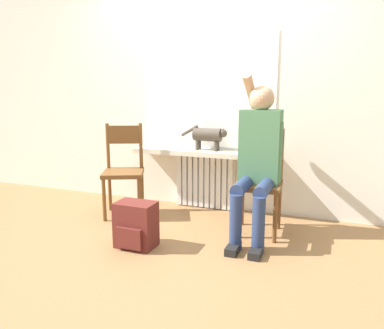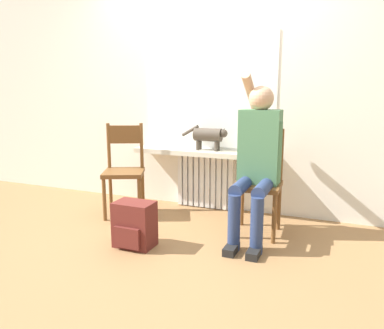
{
  "view_description": "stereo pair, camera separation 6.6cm",
  "coord_description": "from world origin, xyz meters",
  "px_view_note": "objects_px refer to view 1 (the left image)",
  "views": [
    {
      "loc": [
        1.28,
        -2.53,
        1.24
      ],
      "look_at": [
        0.0,
        0.76,
        0.54
      ],
      "focal_mm": 35.0,
      "sensor_mm": 36.0,
      "label": 1
    },
    {
      "loc": [
        1.34,
        -2.5,
        1.24
      ],
      "look_at": [
        0.0,
        0.76,
        0.54
      ],
      "focal_mm": 35.0,
      "sensor_mm": 36.0,
      "label": 2
    }
  ],
  "objects_px": {
    "chair_left": "(124,169)",
    "cat": "(208,135)",
    "person": "(258,155)",
    "backpack": "(136,225)",
    "chair_right": "(259,180)"
  },
  "relations": [
    {
      "from": "chair_left",
      "to": "cat",
      "type": "bearing_deg",
      "value": 5.11
    },
    {
      "from": "person",
      "to": "backpack",
      "type": "relative_size",
      "value": 3.81
    },
    {
      "from": "backpack",
      "to": "person",
      "type": "bearing_deg",
      "value": 34.17
    },
    {
      "from": "person",
      "to": "chair_right",
      "type": "bearing_deg",
      "value": 91.62
    },
    {
      "from": "chair_left",
      "to": "backpack",
      "type": "distance_m",
      "value": 0.91
    },
    {
      "from": "chair_left",
      "to": "chair_right",
      "type": "xyz_separation_m",
      "value": [
        1.37,
        0.0,
        0.0
      ]
    },
    {
      "from": "backpack",
      "to": "chair_left",
      "type": "bearing_deg",
      "value": 127.21
    },
    {
      "from": "person",
      "to": "backpack",
      "type": "height_order",
      "value": "person"
    },
    {
      "from": "person",
      "to": "backpack",
      "type": "xyz_separation_m",
      "value": [
        -0.85,
        -0.58,
        -0.53
      ]
    },
    {
      "from": "chair_left",
      "to": "cat",
      "type": "xyz_separation_m",
      "value": [
        0.75,
        0.42,
        0.32
      ]
    },
    {
      "from": "chair_left",
      "to": "backpack",
      "type": "xyz_separation_m",
      "value": [
        0.52,
        -0.68,
        -0.29
      ]
    },
    {
      "from": "chair_left",
      "to": "person",
      "type": "bearing_deg",
      "value": -28.67
    },
    {
      "from": "person",
      "to": "backpack",
      "type": "bearing_deg",
      "value": -145.83
    },
    {
      "from": "cat",
      "to": "backpack",
      "type": "height_order",
      "value": "cat"
    },
    {
      "from": "chair_right",
      "to": "person",
      "type": "height_order",
      "value": "person"
    }
  ]
}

